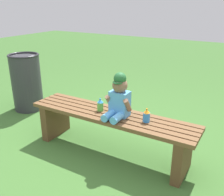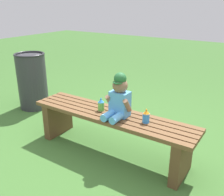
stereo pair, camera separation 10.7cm
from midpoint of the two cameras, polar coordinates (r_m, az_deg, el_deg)
The scene contains 6 objects.
ground_plane at distance 2.58m, azimuth -1.51°, elevation -11.89°, with size 16.00×16.00×0.00m, color #3D6B2D.
park_bench at distance 2.44m, azimuth -1.57°, elevation -6.32°, with size 1.64×0.36×0.41m.
child_figure at distance 2.26m, azimuth 0.18°, elevation 0.05°, with size 0.23×0.27×0.40m.
sippy_cup_left at distance 2.43m, azimuth -3.89°, elevation -1.55°, with size 0.06×0.06×0.12m.
sippy_cup_right at distance 2.21m, azimuth 6.33°, elevation -3.92°, with size 0.06×0.06×0.12m.
trash_bin at distance 3.61m, azimuth -19.35°, elevation 3.40°, with size 0.40×0.40×0.76m.
Camera 1 is at (1.11, -1.86, 1.40)m, focal length 40.96 mm.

